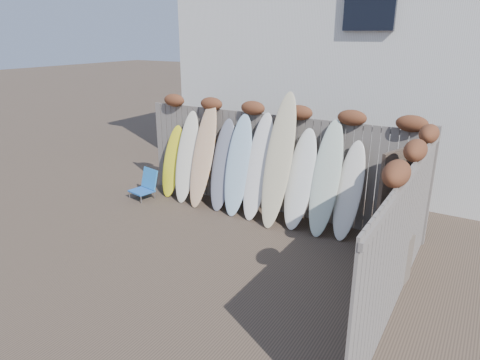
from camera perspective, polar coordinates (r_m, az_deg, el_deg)
The scene contains 17 objects.
ground at distance 7.19m, azimuth -5.02°, elevation -10.25°, with size 80.00×80.00×0.00m, color #493A2D.
back_fence at distance 8.62m, azimuth 4.45°, elevation 3.31°, with size 6.05×0.28×2.24m.
right_fence at distance 5.84m, azimuth 20.95°, elevation -6.21°, with size 0.28×4.40×2.24m.
house at distance 11.99m, azimuth 16.00°, elevation 16.85°, with size 8.50×5.50×6.33m.
beach_chair at distance 9.78m, azimuth -12.47°, elevation -0.63°, with size 0.57×0.60×0.64m.
wooden_crate at distance 6.78m, azimuth 18.79°, elevation -9.73°, with size 0.63×0.52×0.73m, color #716255.
lattice_panel at distance 6.90m, azimuth 20.63°, elevation -3.71°, with size 0.05×1.31×1.97m, color #382D22.
surfboard_0 at distance 9.70m, azimuth -8.98°, elevation 2.48°, with size 0.50×0.07×1.63m, color yellow.
surfboard_1 at distance 9.33m, azimuth -7.10°, elevation 3.05°, with size 0.50×0.07×2.01m, color beige.
surfboard_2 at distance 9.01m, azimuth -4.95°, elevation 3.34°, with size 0.52×0.07×2.26m, color #EDBA7E.
surfboard_3 at distance 8.82m, azimuth -2.32°, elevation 1.99°, with size 0.49×0.07×1.93m, color slate.
surfboard_4 at distance 8.56m, azimuth -0.26°, elevation 1.97°, with size 0.53×0.07×2.08m, color #9DBFD8.
surfboard_5 at distance 8.36m, azimuth 2.42°, elevation 1.75°, with size 0.52×0.07×2.14m, color white.
surfboard_6 at distance 8.04m, azimuth 5.17°, elevation 2.60°, with size 0.54×0.07×2.60m, color beige.
surfboard_7 at distance 8.03m, azimuth 8.01°, elevation 0.08°, with size 0.54×0.07×1.93m, color white.
surfboard_8 at distance 7.82m, azimuth 11.38°, elevation 0.17°, with size 0.52×0.07×2.15m, color silver.
surfboard_9 at distance 7.78m, azimuth 14.31°, elevation -1.42°, with size 0.47×0.07×1.81m, color white.
Camera 1 is at (3.76, -5.04, 3.51)m, focal length 32.00 mm.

